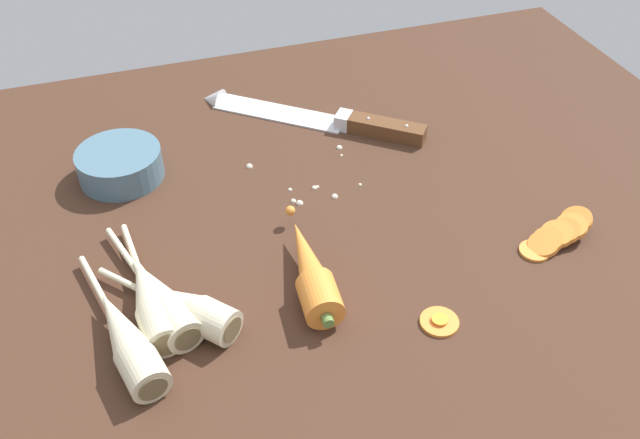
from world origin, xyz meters
The scene contains 11 objects.
ground_plane centered at (0.00, 0.00, -2.00)cm, with size 120.00×90.00×4.00cm, color #42281C.
chefs_knife centered at (5.76, 21.76, 0.65)cm, with size 29.18×24.35×4.18cm.
whole_carrot centered at (-3.87, -10.39, 2.10)cm, with size 5.21×18.74×4.20cm.
parsnip_front centered at (-17.70, -11.31, 1.98)cm, with size 13.61×15.24×4.00cm.
parsnip_mid_left centered at (-24.06, -13.55, 1.98)cm, with size 7.48×21.49×4.00cm.
parsnip_mid_right centered at (-21.05, -8.94, 1.98)cm, with size 5.21×20.87×4.00cm.
parsnip_back centered at (-20.22, -9.02, 1.98)cm, with size 8.18×20.69×4.00cm.
carrot_slice_stack centered at (25.70, -12.96, 1.09)cm, with size 10.02×5.31×3.44cm.
carrot_slice_stray_near centered at (7.15, -20.03, 0.36)cm, with size 4.11×4.11×0.70cm.
prep_bowl centered at (-21.46, 16.14, 2.15)cm, with size 11.00×11.00×4.00cm.
mince_crumbs centered at (1.09, 7.34, 0.39)cm, with size 13.81×10.85×0.90cm.
Camera 1 is at (-19.84, -61.50, 55.72)cm, focal length 39.01 mm.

